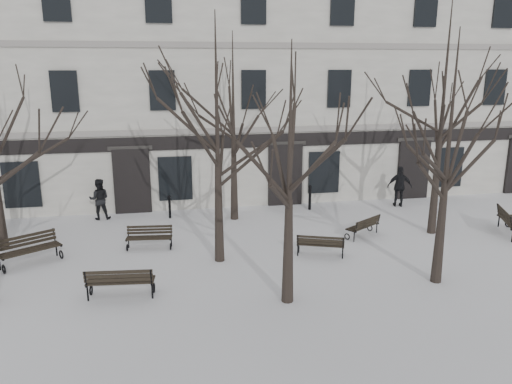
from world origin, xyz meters
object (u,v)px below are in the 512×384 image
object	(u,v)px
tree_1	(217,111)
bench_5	(510,221)
bench_4	(364,226)
tree_2	(290,145)
bench_0	(29,249)
bench_1	(120,281)
bench_3	(149,237)
bench_2	(320,244)
tree_3	(450,130)

from	to	relation	value
tree_1	bench_5	world-z (taller)	tree_1
tree_1	bench_4	world-z (taller)	tree_1
tree_2	bench_4	world-z (taller)	tree_2
tree_1	bench_0	bearing A→B (deg)	171.74
bench_4	bench_0	bearing A→B (deg)	-30.51
bench_1	bench_3	xyz separation A→B (m)	(0.74, 3.90, -0.07)
tree_1	bench_1	size ratio (longest dim) A/B	4.14
bench_1	bench_2	world-z (taller)	bench_1
tree_1	tree_2	xyz separation A→B (m)	(1.53, -3.35, -0.62)
bench_1	bench_3	world-z (taller)	bench_1
bench_4	bench_5	bearing A→B (deg)	139.07
tree_1	tree_2	size ratio (longest dim) A/B	1.14
tree_2	bench_4	size ratio (longest dim) A/B	4.37
tree_1	bench_1	world-z (taller)	tree_1
bench_5	tree_1	bearing A→B (deg)	114.48
tree_2	bench_3	size ratio (longest dim) A/B	4.24
tree_2	bench_5	size ratio (longest dim) A/B	3.43
bench_4	bench_5	size ratio (longest dim) A/B	0.79
bench_0	bench_3	bearing A→B (deg)	-21.68
bench_2	bench_4	world-z (taller)	bench_2
bench_0	bench_3	xyz separation A→B (m)	(3.90, 0.73, -0.09)
bench_0	bench_4	bearing A→B (deg)	-29.98
tree_2	bench_1	distance (m)	6.17
tree_3	bench_1	xyz separation A→B (m)	(-9.45, 0.67, -4.16)
tree_2	bench_4	bearing A→B (deg)	48.11
tree_1	bench_4	xyz separation A→B (m)	(5.77, 1.38, -4.63)
tree_2	tree_3	bearing A→B (deg)	5.01
tree_1	bench_2	bearing A→B (deg)	-4.47
bench_2	bench_4	distance (m)	2.82
tree_3	bench_1	distance (m)	10.35
bench_1	tree_3	bearing A→B (deg)	-178.22
bench_0	bench_2	bearing A→B (deg)	-39.13
bench_4	bench_5	distance (m)	5.77
bench_3	bench_5	size ratio (longest dim) A/B	0.81
tree_1	bench_1	distance (m)	5.95
bench_1	bench_5	bearing A→B (deg)	-163.24
tree_3	bench_4	distance (m)	6.08
bench_2	bench_3	world-z (taller)	same
tree_2	bench_2	bearing A→B (deg)	57.52
bench_0	bench_3	world-z (taller)	bench_0
bench_0	tree_1	bearing A→B (deg)	-40.47
bench_3	bench_5	world-z (taller)	bench_5
bench_2	tree_3	bearing A→B (deg)	157.88
bench_3	bench_5	xyz separation A→B (m)	(13.84, -1.08, 0.10)
tree_1	bench_3	world-z (taller)	tree_1
bench_0	bench_1	size ratio (longest dim) A/B	1.02
bench_2	bench_5	size ratio (longest dim) A/B	0.82
tree_1	bench_0	xyz separation A→B (m)	(-6.26, 0.91, -4.53)
bench_0	tree_2	bearing A→B (deg)	-60.89
tree_2	bench_1	bearing A→B (deg)	166.72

